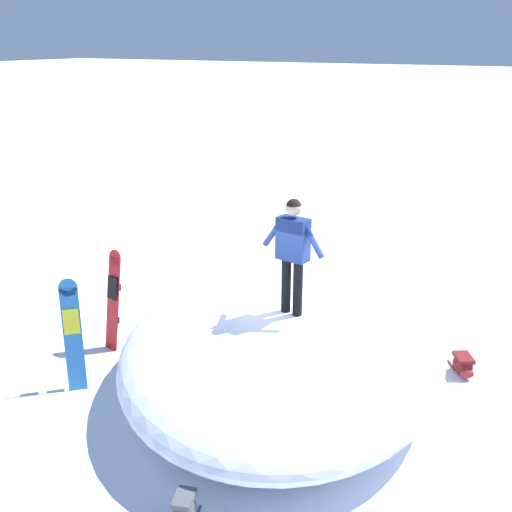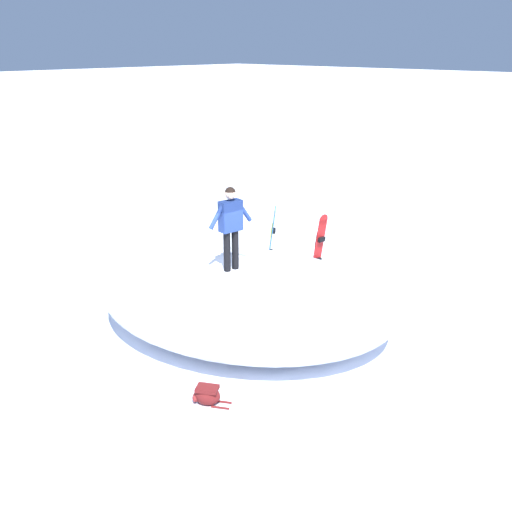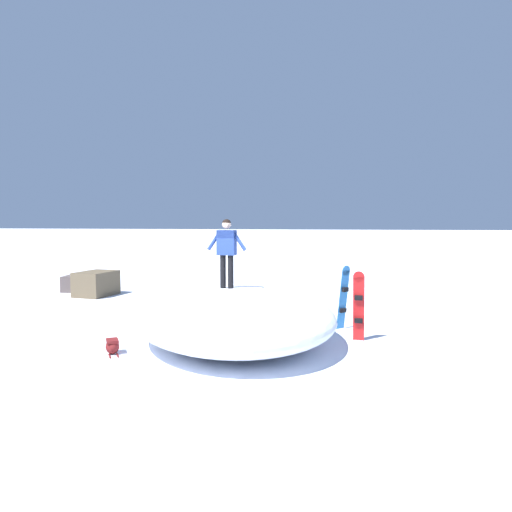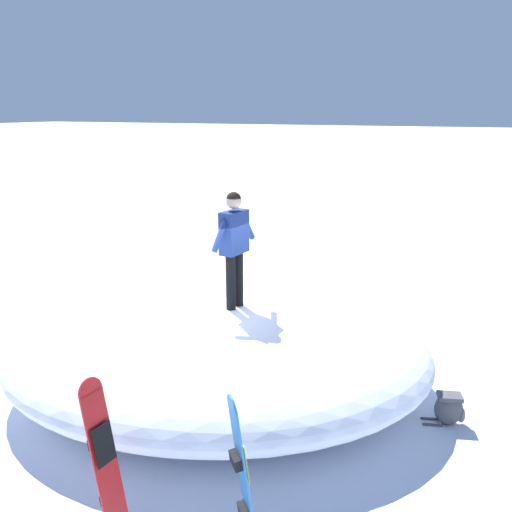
# 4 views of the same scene
# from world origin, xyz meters

# --- Properties ---
(ground) EXTENTS (240.00, 240.00, 0.00)m
(ground) POSITION_xyz_m (0.00, 0.00, 0.00)
(ground) COLOR white
(snow_mound) EXTENTS (6.51, 7.42, 1.27)m
(snow_mound) POSITION_xyz_m (0.10, 0.20, 0.63)
(snow_mound) COLOR white
(snow_mound) RESTS_ON ground
(snowboarder_standing) EXTENTS (1.02, 0.29, 1.70)m
(snowboarder_standing) POSITION_xyz_m (-0.12, 0.39, 2.28)
(snowboarder_standing) COLOR black
(snowboarder_standing) RESTS_ON snow_mound
(snowboard_primary_upright) EXTENTS (0.30, 0.33, 1.73)m
(snowboard_primary_upright) POSITION_xyz_m (3.08, 0.59, 0.89)
(snowboard_primary_upright) COLOR red
(snowboard_primary_upright) RESTS_ON ground
(snowboard_secondary_upright) EXTENTS (0.36, 0.36, 1.73)m
(snowboard_secondary_upright) POSITION_xyz_m (2.76, 1.87, 0.90)
(snowboard_secondary_upright) COLOR #2672BF
(snowboard_secondary_upright) RESTS_ON ground
(backpack_near) EXTENTS (0.35, 0.58, 0.45)m
(backpack_near) POSITION_xyz_m (-0.32, 3.45, 0.23)
(backpack_near) COLOR #4C4C51
(backpack_near) RESTS_ON ground
(backpack_far) EXTENTS (0.52, 0.65, 0.32)m
(backpack_far) POSITION_xyz_m (-2.35, -1.28, 0.17)
(backpack_far) COLOR maroon
(backpack_far) RESTS_ON ground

